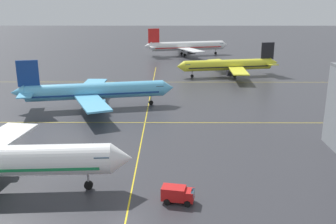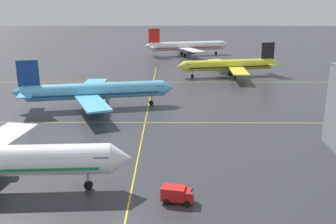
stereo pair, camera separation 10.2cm
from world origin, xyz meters
name	(u,v)px [view 1 (the left image)]	position (x,y,z in m)	size (l,w,h in m)	color
ground_plane	(125,222)	(0.00, 0.00, 0.00)	(600.00, 600.00, 0.00)	#333338
airliner_second_row	(94,91)	(-12.49, 48.34, 3.97)	(37.24, 31.67, 11.62)	#5BB7E5
airliner_third_row	(229,65)	(24.22, 85.64, 3.63)	(34.05, 28.97, 10.62)	yellow
airliner_far_left_stand	(186,46)	(12.27, 130.93, 4.01)	(37.46, 31.84, 11.74)	white
taxiway_markings	(145,123)	(0.00, 37.19, 0.00)	(110.18, 129.34, 0.01)	yellow
service_truck_catering	(178,194)	(6.22, 4.71, 1.18)	(4.38, 2.77, 2.10)	red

